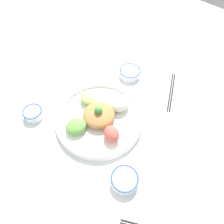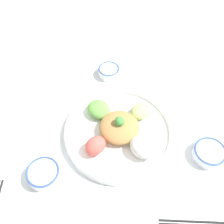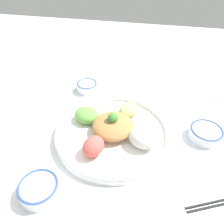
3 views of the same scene
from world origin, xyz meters
The scene contains 6 objects.
ground_plane centered at (0.00, 0.00, 0.00)m, with size 2.40×2.40×0.00m, color white.
salad_platter centered at (-0.03, -0.02, 0.03)m, with size 0.38×0.38×0.10m.
sauce_bowl_red centered at (0.12, 0.23, 0.02)m, with size 0.10×0.10×0.04m.
rice_bowl_blue centered at (-0.33, -0.07, 0.02)m, with size 0.11×0.11×0.04m.
sauce_bowl_dark centered at (0.14, -0.26, 0.02)m, with size 0.09×0.09×0.04m.
chopsticks_pair_far centered at (-0.37, 0.15, 0.00)m, with size 0.23×0.11×0.01m.
Camera 2 is at (-0.22, 0.43, 0.80)m, focal length 42.00 mm.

